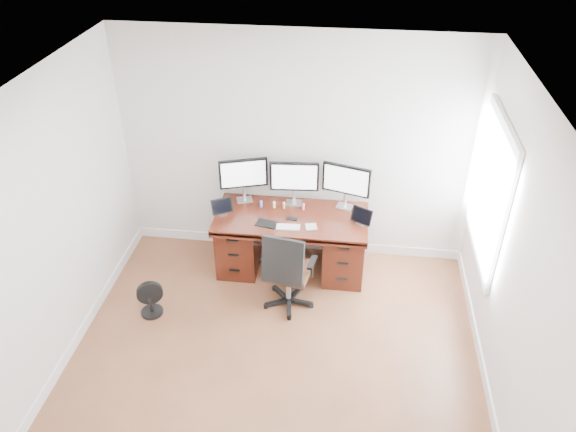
# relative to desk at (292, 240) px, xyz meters

# --- Properties ---
(ground) EXTENTS (4.50, 4.50, 0.00)m
(ground) POSITION_rel_desk_xyz_m (0.00, -1.83, -0.40)
(ground) COLOR brown
(ground) RESTS_ON ground
(back_wall) EXTENTS (4.00, 0.10, 2.70)m
(back_wall) POSITION_rel_desk_xyz_m (0.00, 0.42, 0.95)
(back_wall) COLOR silver
(back_wall) RESTS_ON ground
(right_wall) EXTENTS (0.10, 4.50, 2.70)m
(right_wall) POSITION_rel_desk_xyz_m (2.00, -1.72, 0.95)
(right_wall) COLOR silver
(right_wall) RESTS_ON ground
(desk) EXTENTS (1.70, 0.80, 0.75)m
(desk) POSITION_rel_desk_xyz_m (0.00, 0.00, 0.00)
(desk) COLOR #40160C
(desk) RESTS_ON ground
(office_chair) EXTENTS (0.60, 0.60, 0.99)m
(office_chair) POSITION_rel_desk_xyz_m (0.03, -0.66, -0.08)
(office_chair) COLOR black
(office_chair) RESTS_ON ground
(floor_fan) EXTENTS (0.28, 0.24, 0.40)m
(floor_fan) POSITION_rel_desk_xyz_m (-1.39, -0.96, -0.21)
(floor_fan) COLOR black
(floor_fan) RESTS_ON ground
(monitor_left) EXTENTS (0.53, 0.20, 0.53)m
(monitor_left) POSITION_rel_desk_xyz_m (-0.58, 0.24, 0.68)
(monitor_left) COLOR silver
(monitor_left) RESTS_ON desk
(monitor_center) EXTENTS (0.55, 0.15, 0.53)m
(monitor_center) POSITION_rel_desk_xyz_m (0.00, 0.24, 0.68)
(monitor_center) COLOR silver
(monitor_center) RESTS_ON desk
(monitor_right) EXTENTS (0.54, 0.19, 0.53)m
(monitor_right) POSITION_rel_desk_xyz_m (0.58, 0.24, 0.68)
(monitor_right) COLOR silver
(monitor_right) RESTS_ON desk
(tablet_left) EXTENTS (0.24, 0.18, 0.19)m
(tablet_left) POSITION_rel_desk_xyz_m (-0.77, -0.08, 0.43)
(tablet_left) COLOR silver
(tablet_left) RESTS_ON desk
(tablet_right) EXTENTS (0.24, 0.17, 0.19)m
(tablet_right) POSITION_rel_desk_xyz_m (0.77, -0.08, 0.43)
(tablet_right) COLOR silver
(tablet_right) RESTS_ON desk
(keyboard) EXTENTS (0.26, 0.12, 0.01)m
(keyboard) POSITION_rel_desk_xyz_m (-0.01, -0.26, 0.36)
(keyboard) COLOR white
(keyboard) RESTS_ON desk
(trackpad) EXTENTS (0.14, 0.14, 0.01)m
(trackpad) POSITION_rel_desk_xyz_m (0.24, -0.22, 0.35)
(trackpad) COLOR silver
(trackpad) RESTS_ON desk
(drawing_tablet) EXTENTS (0.26, 0.19, 0.01)m
(drawing_tablet) POSITION_rel_desk_xyz_m (-0.25, -0.22, 0.35)
(drawing_tablet) COLOR black
(drawing_tablet) RESTS_ON desk
(phone) EXTENTS (0.13, 0.07, 0.01)m
(phone) POSITION_rel_desk_xyz_m (0.01, -0.08, 0.35)
(phone) COLOR black
(phone) RESTS_ON desk
(figurine_blue) EXTENTS (0.03, 0.03, 0.09)m
(figurine_blue) POSITION_rel_desk_xyz_m (-0.37, 0.12, 0.40)
(figurine_blue) COLOR #4E6CF0
(figurine_blue) RESTS_ON desk
(figurine_orange) EXTENTS (0.03, 0.03, 0.09)m
(figurine_orange) POSITION_rel_desk_xyz_m (-0.21, 0.12, 0.40)
(figurine_orange) COLOR #FFCE5F
(figurine_orange) RESTS_ON desk
(figurine_yellow) EXTENTS (0.03, 0.03, 0.09)m
(figurine_yellow) POSITION_rel_desk_xyz_m (-0.10, 0.12, 0.40)
(figurine_yellow) COLOR tan
(figurine_yellow) RESTS_ON desk
(figurine_pink) EXTENTS (0.03, 0.03, 0.09)m
(figurine_pink) POSITION_rel_desk_xyz_m (0.12, 0.12, 0.40)
(figurine_pink) COLOR #DC6084
(figurine_pink) RESTS_ON desk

